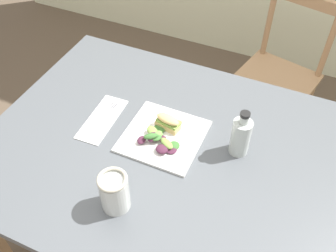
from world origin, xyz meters
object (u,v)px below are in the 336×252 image
at_px(dining_table, 173,170).
at_px(fork_on_napkin, 105,115).
at_px(sandwich_half_front, 168,122).
at_px(plate_lunch, 164,136).
at_px(mason_jar_iced_tea, 115,193).
at_px(bottle_cold_brew, 240,138).
at_px(chair_wooden_far, 278,76).

relative_size(dining_table, fork_on_napkin, 7.30).
distance_m(sandwich_half_front, fork_on_napkin, 0.25).
xyz_separation_m(plate_lunch, fork_on_napkin, (-0.25, 0.01, 0.00)).
relative_size(plate_lunch, fork_on_napkin, 1.49).
distance_m(plate_lunch, mason_jar_iced_tea, 0.32).
bearing_deg(fork_on_napkin, mason_jar_iced_tea, -54.21).
bearing_deg(bottle_cold_brew, dining_table, -155.55).
xyz_separation_m(fork_on_napkin, bottle_cold_brew, (0.52, 0.04, 0.06)).
relative_size(plate_lunch, mason_jar_iced_tea, 2.01).
relative_size(plate_lunch, bottle_cold_brew, 1.50).
height_order(dining_table, mason_jar_iced_tea, mason_jar_iced_tea).
height_order(dining_table, bottle_cold_brew, bottle_cold_brew).
height_order(plate_lunch, mason_jar_iced_tea, mason_jar_iced_tea).
distance_m(chair_wooden_far, plate_lunch, 0.99).
bearing_deg(chair_wooden_far, bottle_cold_brew, -90.63).
relative_size(chair_wooden_far, mason_jar_iced_tea, 6.31).
xyz_separation_m(bottle_cold_brew, mason_jar_iced_tea, (-0.28, -0.37, -0.00)).
xyz_separation_m(sandwich_half_front, fork_on_napkin, (-0.25, -0.04, -0.03)).
bearing_deg(sandwich_half_front, bottle_cold_brew, 1.27).
bearing_deg(chair_wooden_far, dining_table, -102.84).
bearing_deg(mason_jar_iced_tea, fork_on_napkin, 125.79).
bearing_deg(bottle_cold_brew, fork_on_napkin, -175.31).
bearing_deg(chair_wooden_far, fork_on_napkin, -120.22).
relative_size(bottle_cold_brew, mason_jar_iced_tea, 1.34).
bearing_deg(plate_lunch, bottle_cold_brew, 10.35).
height_order(fork_on_napkin, bottle_cold_brew, bottle_cold_brew).
xyz_separation_m(dining_table, chair_wooden_far, (0.22, 0.95, -0.18)).
relative_size(dining_table, chair_wooden_far, 1.56).
xyz_separation_m(dining_table, mason_jar_iced_tea, (-0.07, -0.27, 0.17)).
relative_size(fork_on_napkin, bottle_cold_brew, 1.00).
xyz_separation_m(plate_lunch, mason_jar_iced_tea, (-0.02, -0.32, 0.06)).
bearing_deg(bottle_cold_brew, chair_wooden_far, 89.37).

